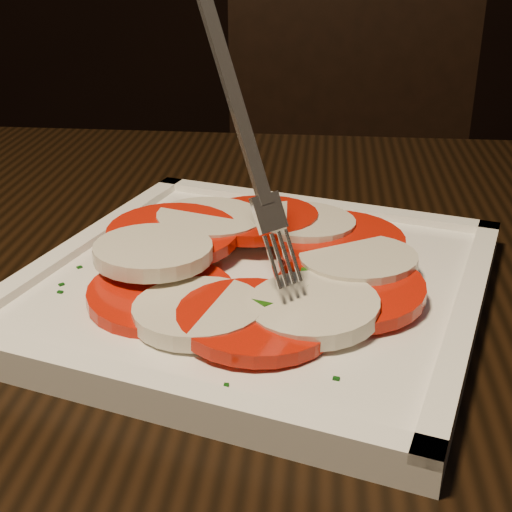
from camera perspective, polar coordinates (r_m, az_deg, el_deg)
table at (r=0.53m, az=7.08°, el=-12.88°), size 1.26×0.89×0.75m
chair at (r=1.24m, az=7.08°, el=4.02°), size 0.45×0.45×0.93m
plate at (r=0.47m, az=0.00°, el=-2.48°), size 0.36×0.36×0.01m
caprese_salad at (r=0.46m, az=0.02°, el=-0.45°), size 0.23×0.25×0.03m
fork at (r=0.42m, az=-1.75°, el=9.86°), size 0.08×0.09×0.16m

